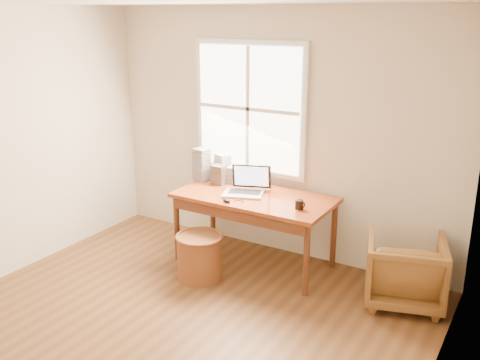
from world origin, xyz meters
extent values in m
cube|color=brown|center=(0.00, 0.00, -0.01)|extent=(4.00, 4.50, 0.02)
cube|color=beige|center=(0.00, 2.26, 1.30)|extent=(4.00, 0.02, 2.60)
cube|color=beige|center=(2.01, 0.00, 1.30)|extent=(0.02, 4.50, 2.60)
cube|color=silver|center=(-0.30, 2.22, 1.55)|extent=(1.32, 0.05, 1.42)
cube|color=white|center=(-0.30, 2.19, 1.55)|extent=(1.20, 0.02, 1.30)
cube|color=silver|center=(-0.30, 2.18, 1.55)|extent=(0.04, 0.02, 1.30)
cube|color=silver|center=(-0.30, 2.18, 1.55)|extent=(1.20, 0.02, 0.04)
cube|color=brown|center=(0.00, 1.80, 0.73)|extent=(1.60, 0.80, 0.04)
imported|color=brown|center=(1.55, 1.80, 0.31)|extent=(0.84, 0.85, 0.63)
cylinder|color=brown|center=(-0.30, 1.24, 0.22)|extent=(0.57, 0.57, 0.44)
ellipsoid|color=black|center=(-0.14, 1.49, 0.77)|extent=(0.11, 0.09, 0.03)
cylinder|color=black|center=(0.55, 1.68, 0.79)|extent=(0.08, 0.08, 0.09)
cube|color=silver|center=(-0.57, 2.10, 0.90)|extent=(0.18, 0.17, 0.29)
cube|color=black|center=(-0.52, 1.94, 0.86)|extent=(0.14, 0.13, 0.21)
cube|color=#AAA8B6|center=(-0.75, 1.95, 0.93)|extent=(0.19, 0.17, 0.36)
cube|color=silver|center=(-0.41, 2.06, 0.84)|extent=(0.18, 0.16, 0.18)
camera|label=1|loc=(2.49, -2.67, 2.51)|focal=40.00mm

